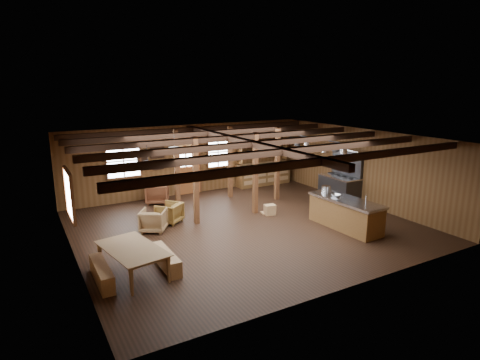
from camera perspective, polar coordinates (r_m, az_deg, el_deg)
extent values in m
cube|color=black|center=(12.74, 0.67, -6.62)|extent=(10.00, 9.00, 0.02)
cube|color=black|center=(12.06, 0.70, 6.05)|extent=(10.00, 9.00, 0.02)
cube|color=#553418|center=(10.80, -23.00, -3.62)|extent=(0.02, 9.00, 2.80)
cube|color=#553418|center=(15.40, 17.02, 1.80)|extent=(0.02, 9.00, 2.80)
cube|color=#553418|center=(16.29, -7.33, 2.91)|extent=(10.00, 0.02, 2.80)
cube|color=#553418|center=(8.89, 15.57, -6.62)|extent=(10.00, 0.02, 2.80)
cube|color=black|center=(9.26, 11.68, 2.63)|extent=(9.80, 0.12, 0.18)
cube|color=black|center=(10.42, 6.26, 4.04)|extent=(9.80, 0.12, 0.18)
cube|color=black|center=(11.65, 1.94, 5.13)|extent=(9.80, 0.12, 0.18)
cube|color=black|center=(12.94, -1.54, 5.99)|extent=(9.80, 0.12, 0.18)
cube|color=black|center=(14.27, -4.39, 6.67)|extent=(9.80, 0.12, 0.18)
cube|color=black|center=(15.45, -6.47, 7.16)|extent=(9.80, 0.12, 0.18)
cube|color=black|center=(12.08, 0.70, 5.44)|extent=(0.18, 8.82, 0.18)
cube|color=#4B2515|center=(12.67, -6.30, -0.15)|extent=(0.15, 0.15, 2.80)
cube|color=#4B2515|center=(14.74, -8.99, 1.72)|extent=(0.15, 0.15, 2.80)
cube|color=#4B2515|center=(13.66, 2.20, 0.93)|extent=(0.15, 0.15, 2.80)
cube|color=#4B2515|center=(15.62, -1.42, 2.56)|extent=(0.15, 0.15, 2.80)
cube|color=#4B2515|center=(15.34, 5.33, 2.30)|extent=(0.15, 0.15, 2.80)
cube|color=brown|center=(16.41, -7.16, -0.04)|extent=(0.90, 0.06, 1.10)
cube|color=#4B2515|center=(16.13, -8.79, 1.49)|extent=(0.06, 0.08, 2.10)
cube|color=#4B2515|center=(16.49, -5.68, 1.84)|extent=(0.06, 0.08, 2.10)
cube|color=#4B2515|center=(16.12, -7.33, 5.39)|extent=(1.02, 0.08, 0.06)
cube|color=white|center=(16.21, -7.27, 3.40)|extent=(0.84, 0.02, 0.90)
cube|color=white|center=(15.43, -16.25, 2.63)|extent=(1.20, 0.02, 1.20)
cube|color=#4B2515|center=(15.43, -16.25, 2.63)|extent=(1.32, 0.06, 1.32)
cube|color=white|center=(16.73, -3.16, 3.98)|extent=(0.90, 0.02, 1.20)
cube|color=#4B2515|center=(16.73, -3.16, 3.98)|extent=(1.02, 0.06, 1.32)
cube|color=white|center=(11.23, -23.16, -1.94)|extent=(0.02, 1.20, 1.20)
cube|color=#4B2515|center=(11.23, -23.16, -1.94)|extent=(0.14, 1.24, 1.32)
cube|color=white|center=(15.74, -11.70, 3.84)|extent=(0.50, 0.03, 0.40)
cube|color=black|center=(15.73, -11.68, 3.84)|extent=(0.55, 0.02, 0.45)
cube|color=white|center=(15.58, -13.78, 3.26)|extent=(0.35, 0.03, 0.45)
cube|color=black|center=(15.57, -13.77, 3.26)|extent=(0.40, 0.02, 0.50)
cube|color=white|center=(15.83, -11.61, 2.06)|extent=(0.40, 0.03, 0.30)
cube|color=black|center=(15.82, -11.60, 2.05)|extent=(0.45, 0.02, 0.35)
cube|color=brown|center=(17.76, 3.34, 0.76)|extent=(2.50, 0.55, 0.90)
cube|color=#9B6946|center=(17.64, 3.40, 2.27)|extent=(2.55, 0.60, 0.06)
cube|color=brown|center=(17.61, 3.29, 3.81)|extent=(2.30, 0.35, 0.04)
cube|color=brown|center=(17.56, 3.31, 4.93)|extent=(2.30, 0.35, 0.04)
cube|color=brown|center=(17.51, 3.32, 6.07)|extent=(2.30, 0.35, 0.04)
cube|color=brown|center=(16.97, 0.03, 4.65)|extent=(0.04, 0.35, 1.40)
cube|color=brown|center=(18.20, 6.37, 5.18)|extent=(0.04, 0.35, 1.40)
cylinder|color=#2F2F31|center=(10.91, -13.07, 3.64)|extent=(0.02, 0.02, 0.45)
cone|color=silver|center=(10.97, -12.98, 1.97)|extent=(0.36, 0.36, 0.22)
cylinder|color=#2F2F31|center=(13.25, -9.35, 5.54)|extent=(0.02, 0.02, 0.45)
cone|color=silver|center=(13.30, -9.30, 4.15)|extent=(0.36, 0.36, 0.22)
cylinder|color=#2F2F31|center=(14.05, 10.72, 5.83)|extent=(0.04, 3.00, 0.04)
cylinder|color=#2F2F31|center=(13.10, 14.61, 4.66)|extent=(0.01, 0.01, 0.19)
cylinder|color=silver|center=(13.12, 14.56, 3.96)|extent=(0.21, 0.21, 0.14)
cylinder|color=#2F2F31|center=(13.46, 13.48, 4.98)|extent=(0.01, 0.01, 0.18)
cylinder|color=#2F2F31|center=(13.49, 13.44, 4.32)|extent=(0.24, 0.24, 0.14)
cylinder|color=#2F2F31|center=(13.77, 12.08, 5.00)|extent=(0.01, 0.01, 0.29)
cylinder|color=silver|center=(13.81, 12.04, 4.12)|extent=(0.23, 0.23, 0.14)
cylinder|color=#2F2F31|center=(14.06, 10.63, 5.35)|extent=(0.01, 0.01, 0.24)
cylinder|color=#2F2F31|center=(14.08, 10.59, 4.60)|extent=(0.21, 0.21, 0.14)
cylinder|color=#2F2F31|center=(14.41, 9.54, 5.75)|extent=(0.01, 0.01, 0.16)
cylinder|color=silver|center=(14.43, 9.52, 5.17)|extent=(0.21, 0.21, 0.14)
cylinder|color=#2F2F31|center=(14.71, 8.20, 5.83)|extent=(0.01, 0.01, 0.23)
cylinder|color=#2F2F31|center=(14.74, 8.18, 5.13)|extent=(0.21, 0.21, 0.14)
cylinder|color=#2F2F31|center=(15.08, 7.26, 6.11)|extent=(0.01, 0.01, 0.20)
cylinder|color=silver|center=(15.11, 7.24, 5.48)|extent=(0.20, 0.20, 0.14)
cube|color=brown|center=(12.88, 14.73, -4.79)|extent=(0.90, 2.43, 0.86)
cube|color=silver|center=(12.74, 14.86, -2.78)|extent=(0.98, 2.53, 0.08)
cylinder|color=#2F2F31|center=(12.34, 16.79, -3.45)|extent=(0.44, 0.44, 0.06)
cylinder|color=silver|center=(12.44, 17.48, -2.64)|extent=(0.03, 0.03, 0.30)
cube|color=#9B6946|center=(13.78, 4.26, -4.25)|extent=(0.44, 0.35, 0.36)
cube|color=#2F2F31|center=(15.80, 13.95, -1.22)|extent=(0.82, 1.53, 0.92)
cube|color=silver|center=(15.69, 14.05, 0.48)|extent=(0.84, 1.55, 0.04)
cube|color=#2F2F31|center=(15.80, 15.01, 2.52)|extent=(0.12, 1.53, 1.02)
cube|color=silver|center=(15.63, 14.81, 4.32)|extent=(0.40, 1.64, 0.05)
imported|color=olive|center=(9.90, -14.80, -11.07)|extent=(1.41, 2.10, 0.68)
cube|color=#9B6946|center=(9.82, -19.07, -12.45)|extent=(0.29, 1.52, 0.42)
cube|color=#9B6946|center=(10.15, -10.48, -11.04)|extent=(0.28, 1.49, 0.41)
imported|color=brown|center=(13.14, -10.03, -4.62)|extent=(1.00, 1.01, 0.66)
imported|color=brown|center=(15.34, -11.68, -1.87)|extent=(1.07, 1.08, 0.75)
imported|color=brown|center=(12.50, -12.21, -5.64)|extent=(1.02, 1.03, 0.68)
cylinder|color=silver|center=(13.46, 12.16, -1.18)|extent=(0.30, 0.30, 0.18)
imported|color=silver|center=(12.93, 13.49, -2.13)|extent=(0.34, 0.34, 0.07)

